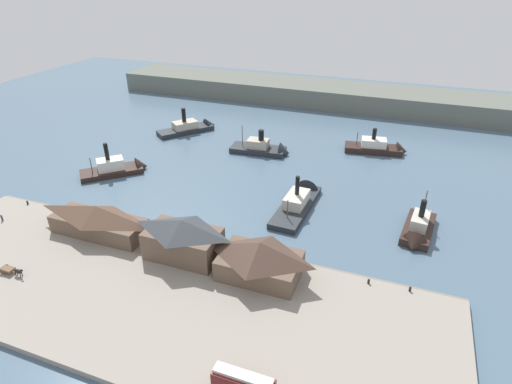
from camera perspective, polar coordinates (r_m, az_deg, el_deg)
The scene contains 19 objects.
ground_plane at distance 96.61m, azimuth -7.24°, elevation -5.65°, with size 320.00×320.00×0.00m, color slate.
quay_promenade at distance 81.71m, azimuth -14.43°, elevation -13.35°, with size 110.00×36.00×1.20m, color gray.
seawall_edge at distance 93.75m, azimuth -8.26°, elevation -6.55°, with size 110.00×0.80×1.00m, color slate.
ferry_shed_west_terminal at distance 98.25m, azimuth -20.66°, elevation -3.54°, with size 21.87×7.70×6.99m.
ferry_shed_east_terminal at distance 86.05m, azimuth -9.91°, elevation -6.17°, with size 15.13×8.87×8.55m.
ferry_shed_customs_shed at distance 80.30m, azimuth 0.51°, elevation -9.03°, with size 15.57×10.40×7.46m.
street_tram at distance 62.91m, azimuth -1.74°, elevation -24.52°, with size 8.75×2.57×4.31m.
horse_cart at distance 94.78m, azimuth -30.30°, elevation -9.13°, with size 5.58×1.61×1.87m.
pedestrian_near_east_shed at distance 114.41m, azimuth -31.27°, elevation -3.02°, with size 0.41×0.41×1.68m.
mooring_post_center_east at distance 83.11m, azimuth 15.06°, elevation -11.65°, with size 0.44×0.44×0.90m, color black.
mooring_post_center_west at distance 119.10m, azimuth -28.63°, elevation -1.27°, with size 0.44×0.44×0.90m, color black.
mooring_post_west at distance 83.69m, azimuth 20.21°, elevation -12.28°, with size 0.44×0.44×0.90m, color black.
ferry_mid_harbor at distance 156.53m, azimuth -8.69°, elevation 8.68°, with size 18.22×20.81×11.05m.
ferry_approaching_west at distance 142.33m, azimuth 16.51°, elevation 5.77°, with size 20.23×9.13×9.84m.
ferry_approaching_east at distance 136.00m, azimuth 1.32°, elevation 5.86°, with size 19.64×8.32×10.89m.
ferry_moored_east at distance 129.01m, azimuth -18.02°, elevation 3.12°, with size 18.06×17.60×11.90m.
ferry_outer_harbor at distance 100.83m, azimuth 21.09°, elevation -4.96°, with size 7.76×16.48×10.58m.
ferry_moored_west at distance 107.67m, azimuth 6.06°, elevation -0.89°, with size 7.81×24.86×11.39m.
far_headland at distance 190.78m, azimuth 8.16°, elevation 13.15°, with size 180.00×24.00×8.00m, color #60665B.
Camera 1 is at (39.04, -69.91, 54.05)m, focal length 29.43 mm.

